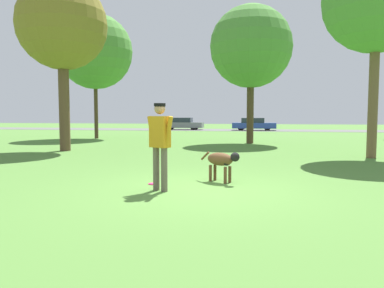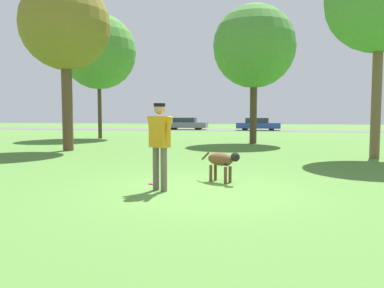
{
  "view_description": "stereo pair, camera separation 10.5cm",
  "coord_description": "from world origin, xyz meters",
  "px_view_note": "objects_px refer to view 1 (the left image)",
  "views": [
    {
      "loc": [
        1.39,
        -7.36,
        1.5
      ],
      "look_at": [
        -0.17,
        0.36,
        0.9
      ],
      "focal_mm": 35.0,
      "sensor_mm": 36.0,
      "label": 1
    },
    {
      "loc": [
        1.49,
        -7.34,
        1.5
      ],
      "look_at": [
        -0.17,
        0.36,
        0.9
      ],
      "focal_mm": 35.0,
      "sensor_mm": 36.0,
      "label": 2
    }
  ],
  "objects_px": {
    "tree_near_left": "(62,26)",
    "tree_far_left": "(95,52)",
    "dog": "(222,160)",
    "parked_car_blue": "(254,124)",
    "frisbee": "(153,184)",
    "parked_car_grey": "(182,124)",
    "person": "(160,139)",
    "tree_near_right": "(377,0)",
    "tree_mid_center": "(251,47)"
  },
  "relations": [
    {
      "from": "dog",
      "to": "parked_car_blue",
      "type": "height_order",
      "value": "parked_car_blue"
    },
    {
      "from": "tree_near_right",
      "to": "parked_car_blue",
      "type": "bearing_deg",
      "value": 101.49
    },
    {
      "from": "parked_car_grey",
      "to": "person",
      "type": "bearing_deg",
      "value": -79.36
    },
    {
      "from": "frisbee",
      "to": "tree_mid_center",
      "type": "distance_m",
      "value": 13.75
    },
    {
      "from": "dog",
      "to": "tree_near_right",
      "type": "xyz_separation_m",
      "value": [
        4.62,
        5.87,
        4.98
      ]
    },
    {
      "from": "tree_near_right",
      "to": "dog",
      "type": "bearing_deg",
      "value": -128.21
    },
    {
      "from": "tree_near_right",
      "to": "parked_car_blue",
      "type": "height_order",
      "value": "tree_near_right"
    },
    {
      "from": "dog",
      "to": "parked_car_blue",
      "type": "xyz_separation_m",
      "value": [
        -0.33,
        30.23,
        0.13
      ]
    },
    {
      "from": "person",
      "to": "parked_car_grey",
      "type": "distance_m",
      "value": 32.55
    },
    {
      "from": "frisbee",
      "to": "tree_mid_center",
      "type": "bearing_deg",
      "value": 83.17
    },
    {
      "from": "dog",
      "to": "tree_near_left",
      "type": "distance_m",
      "value": 10.83
    },
    {
      "from": "person",
      "to": "parked_car_blue",
      "type": "height_order",
      "value": "person"
    },
    {
      "from": "person",
      "to": "frisbee",
      "type": "xyz_separation_m",
      "value": [
        -0.36,
        0.67,
        -1.03
      ]
    },
    {
      "from": "tree_near_left",
      "to": "person",
      "type": "bearing_deg",
      "value": -49.37
    },
    {
      "from": "frisbee",
      "to": "tree_near_right",
      "type": "distance_m",
      "value": 10.38
    },
    {
      "from": "tree_near_left",
      "to": "tree_far_left",
      "type": "distance_m",
      "value": 8.62
    },
    {
      "from": "frisbee",
      "to": "parked_car_grey",
      "type": "bearing_deg",
      "value": 101.81
    },
    {
      "from": "frisbee",
      "to": "person",
      "type": "bearing_deg",
      "value": -61.91
    },
    {
      "from": "tree_near_left",
      "to": "tree_mid_center",
      "type": "xyz_separation_m",
      "value": [
        7.55,
        5.89,
        -0.1
      ]
    },
    {
      "from": "tree_near_right",
      "to": "parked_car_grey",
      "type": "bearing_deg",
      "value": 116.95
    },
    {
      "from": "dog",
      "to": "parked_car_blue",
      "type": "bearing_deg",
      "value": 123.01
    },
    {
      "from": "tree_near_left",
      "to": "parked_car_blue",
      "type": "relative_size",
      "value": 1.63
    },
    {
      "from": "tree_near_left",
      "to": "tree_far_left",
      "type": "relative_size",
      "value": 0.89
    },
    {
      "from": "tree_near_left",
      "to": "parked_car_grey",
      "type": "distance_m",
      "value": 24.81
    },
    {
      "from": "tree_near_right",
      "to": "person",
      "type": "bearing_deg",
      "value": -128.87
    },
    {
      "from": "tree_near_left",
      "to": "tree_near_right",
      "type": "distance_m",
      "value": 12.1
    },
    {
      "from": "tree_mid_center",
      "to": "parked_car_grey",
      "type": "bearing_deg",
      "value": 113.49
    },
    {
      "from": "tree_mid_center",
      "to": "parked_car_blue",
      "type": "distance_m",
      "value": 18.67
    },
    {
      "from": "frisbee",
      "to": "parked_car_grey",
      "type": "distance_m",
      "value": 31.83
    },
    {
      "from": "tree_far_left",
      "to": "person",
      "type": "bearing_deg",
      "value": -60.39
    },
    {
      "from": "tree_near_right",
      "to": "tree_near_left",
      "type": "bearing_deg",
      "value": 178.27
    },
    {
      "from": "tree_near_left",
      "to": "tree_mid_center",
      "type": "relative_size",
      "value": 0.97
    },
    {
      "from": "frisbee",
      "to": "parked_car_blue",
      "type": "height_order",
      "value": "parked_car_blue"
    },
    {
      "from": "tree_near_left",
      "to": "tree_near_right",
      "type": "height_order",
      "value": "tree_near_right"
    },
    {
      "from": "dog",
      "to": "tree_mid_center",
      "type": "relative_size",
      "value": 0.13
    },
    {
      "from": "tree_mid_center",
      "to": "tree_near_right",
      "type": "distance_m",
      "value": 7.74
    },
    {
      "from": "tree_near_left",
      "to": "parked_car_grey",
      "type": "bearing_deg",
      "value": 91.14
    },
    {
      "from": "tree_mid_center",
      "to": "parked_car_grey",
      "type": "height_order",
      "value": "tree_mid_center"
    },
    {
      "from": "frisbee",
      "to": "tree_near_left",
      "type": "distance_m",
      "value": 10.47
    },
    {
      "from": "tree_near_left",
      "to": "tree_far_left",
      "type": "xyz_separation_m",
      "value": [
        -2.52,
        8.24,
        0.38
      ]
    },
    {
      "from": "dog",
      "to": "parked_car_blue",
      "type": "distance_m",
      "value": 30.24
    },
    {
      "from": "person",
      "to": "dog",
      "type": "height_order",
      "value": "person"
    },
    {
      "from": "tree_near_left",
      "to": "parked_car_blue",
      "type": "distance_m",
      "value": 25.46
    },
    {
      "from": "person",
      "to": "tree_near_right",
      "type": "distance_m",
      "value": 10.12
    },
    {
      "from": "tree_near_left",
      "to": "tree_far_left",
      "type": "height_order",
      "value": "tree_far_left"
    },
    {
      "from": "tree_near_right",
      "to": "frisbee",
      "type": "bearing_deg",
      "value": -133.4
    },
    {
      "from": "tree_near_right",
      "to": "tree_far_left",
      "type": "xyz_separation_m",
      "value": [
        -14.62,
        8.6,
        0.15
      ]
    },
    {
      "from": "dog",
      "to": "tree_far_left",
      "type": "distance_m",
      "value": 18.32
    },
    {
      "from": "tree_near_left",
      "to": "tree_mid_center",
      "type": "distance_m",
      "value": 9.57
    },
    {
      "from": "tree_mid_center",
      "to": "parked_car_blue",
      "type": "xyz_separation_m",
      "value": [
        -0.41,
        18.11,
        -4.52
      ]
    }
  ]
}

